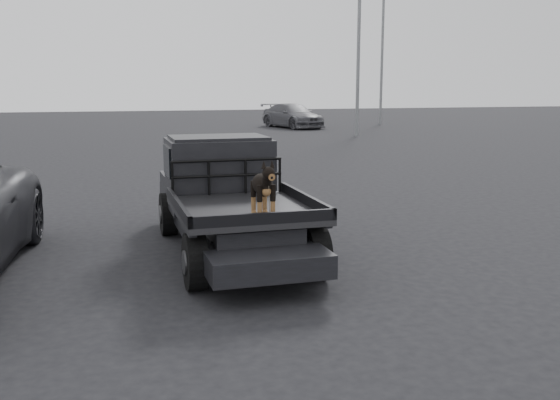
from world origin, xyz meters
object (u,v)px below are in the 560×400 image
object	(u,v)px
flatbed_ute	(231,224)
distant_car_b	(292,116)
dog	(263,189)
floodlight_far	(384,0)

from	to	relation	value
flatbed_ute	distant_car_b	world-z (taller)	distant_car_b
dog	floodlight_far	size ratio (longest dim) A/B	0.05
distant_car_b	floodlight_far	bearing A→B (deg)	-1.53
flatbed_ute	floodlight_far	distance (m)	35.14
distant_car_b	flatbed_ute	bearing A→B (deg)	-123.62
dog	distant_car_b	bearing A→B (deg)	71.84
flatbed_ute	distant_car_b	xyz separation A→B (m)	(9.94, 28.34, 0.29)
dog	distant_car_b	size ratio (longest dim) A/B	0.14
flatbed_ute	distant_car_b	size ratio (longest dim) A/B	1.04
floodlight_far	flatbed_ute	bearing A→B (deg)	-119.28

